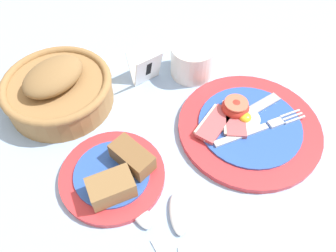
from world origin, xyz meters
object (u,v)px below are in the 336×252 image
Objects in this scene: bread_plate at (115,174)px; teaspoon_by_saucer at (147,225)px; sugar_cup at (192,59)px; teaspoon_near_cup at (180,231)px; number_card at (144,67)px; bread_basket at (58,89)px; breakfast_plate at (246,125)px.

teaspoon_by_saucer is (-0.00, -0.10, -0.01)m from bread_plate.
teaspoon_near_cup is (-0.22, -0.27, -0.03)m from sugar_cup.
number_card is 0.33m from teaspoon_near_cup.
bread_basket is 2.85× the size of number_card.
teaspoon_by_saucer is at bearing 73.49° from teaspoon_near_cup.
sugar_cup is at bearing -15.86° from bread_basket.
bread_basket is 1.17× the size of teaspoon_near_cup.
number_card is at bearing 159.66° from sugar_cup.
breakfast_plate is 1.48× the size of teaspoon_near_cup.
teaspoon_near_cup is at bearing -156.81° from breakfast_plate.
bread_plate is at bearing -134.97° from number_card.
teaspoon_near_cup is at bearing -74.80° from bread_plate.
teaspoon_by_saucer is (-0.25, -0.06, -0.00)m from breakfast_plate.
teaspoon_by_saucer is at bearing -122.71° from number_card.
bread_plate is 0.84× the size of bread_basket.
bread_plate reaches higher than teaspoon_near_cup.
breakfast_plate is at bearing -68.84° from number_card.
bread_plate is 0.14m from teaspoon_near_cup.
teaspoon_by_saucer is at bearing -89.02° from bread_basket.
sugar_cup is at bearing 27.97° from bread_plate.
bread_basket reaches higher than breakfast_plate.
bread_plate is 0.24m from number_card.
sugar_cup reaches higher than teaspoon_by_saucer.
sugar_cup is at bearing -21.83° from number_card.
breakfast_plate is 3.60× the size of number_card.
number_card is (-0.09, 0.21, 0.03)m from breakfast_plate.
bread_basket is at bearing 91.46° from bread_plate.
teaspoon_near_cup is (0.04, -0.35, -0.03)m from bread_basket.
number_card reaches higher than bread_plate.
teaspoon_near_cup is at bearing -130.49° from teaspoon_by_saucer.
bread_plate is at bearing -152.03° from sugar_cup.
number_card is 0.38× the size of teaspoon_by_saucer.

